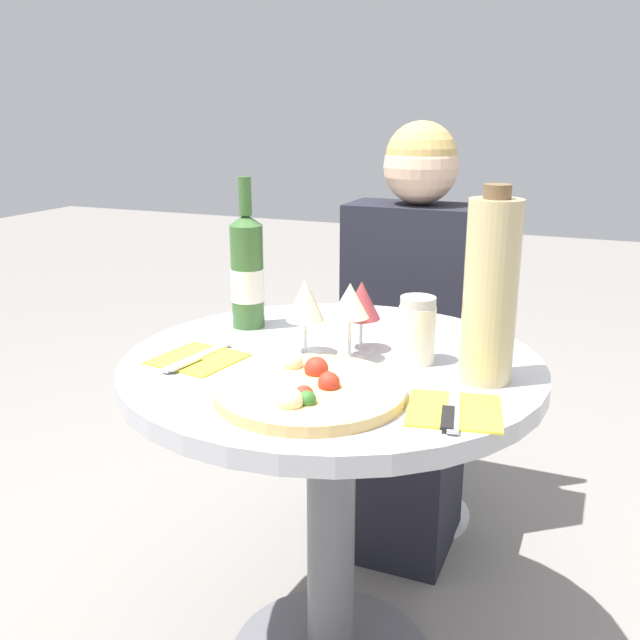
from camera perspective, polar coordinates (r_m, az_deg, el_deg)
name	(u,v)px	position (r m, az deg, el deg)	size (l,w,h in m)	color
dining_table	(331,440)	(1.46, 0.92, -9.61)	(0.82, 0.82, 0.72)	slate
chair_behind_diner	(419,377)	(2.16, 7.90, -4.52)	(0.42, 0.42, 0.89)	silver
seated_diner	(407,357)	(1.99, 6.96, -2.98)	(0.39, 0.41, 1.16)	black
pizza_large	(309,390)	(1.21, -0.86, -5.61)	(0.33, 0.33, 0.05)	#DBB26B
wine_bottle	(247,272)	(1.57, -5.84, 3.88)	(0.07, 0.07, 0.33)	#38602D
tall_carafe	(491,290)	(1.27, 13.51, 2.32)	(0.09, 0.09, 0.35)	tan
sugar_shaker	(417,330)	(1.37, 7.77, -0.81)	(0.07, 0.07, 0.13)	silver
wine_glass_front_right	(350,302)	(1.35, 2.42, 1.42)	(0.07, 0.07, 0.15)	silver
wine_glass_front_left	(305,301)	(1.39, -1.20, 1.53)	(0.08, 0.08, 0.15)	silver
wine_glass_back_right	(362,301)	(1.42, 3.34, 1.49)	(0.08, 0.08, 0.14)	silver
place_setting_left	(197,359)	(1.40, -9.81, -3.07)	(0.17, 0.19, 0.01)	yellow
place_setting_right	(454,410)	(1.17, 10.64, -7.12)	(0.18, 0.19, 0.01)	yellow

